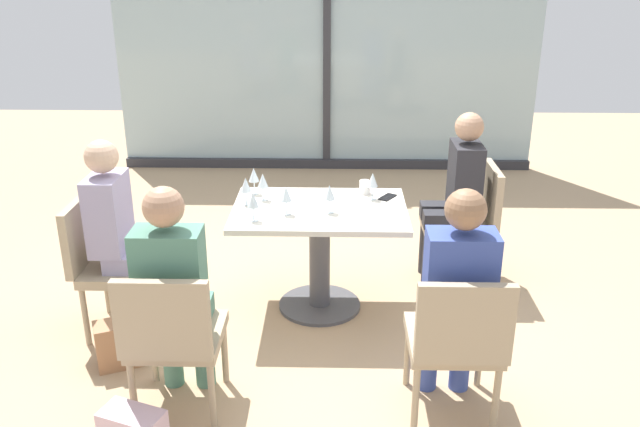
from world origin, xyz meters
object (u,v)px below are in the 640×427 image
wine_glass_6 (253,201)px  cell_phone_on_table (387,197)px  handbag_1 (122,343)px  wine_glass_3 (329,193)px  person_far_right (456,190)px  wine_glass_2 (286,195)px  dining_table_main (320,237)px  person_front_right (456,291)px  chair_front_right (457,337)px  wine_glass_4 (246,185)px  chair_front_left (172,334)px  coffee_cup (365,187)px  wine_glass_5 (254,175)px  chair_far_right (469,216)px  wine_glass_1 (373,180)px  wine_glass_0 (263,181)px  person_front_left (174,287)px  chair_side_end (106,258)px  person_side_end (120,229)px

wine_glass_6 → cell_phone_on_table: bearing=26.7°
handbag_1 → wine_glass_3: bearing=4.1°
person_far_right → wine_glass_2: person_far_right is taller
dining_table_main → handbag_1: size_ratio=3.78×
person_far_right → wine_glass_6: bearing=-153.1°
person_front_right → cell_phone_on_table: size_ratio=8.75×
chair_front_right → wine_glass_3: 1.32m
wine_glass_4 → chair_front_left: bearing=-100.6°
wine_glass_4 → wine_glass_2: bearing=-31.5°
person_front_right → coffee_cup: person_front_right is taller
chair_front_left → coffee_cup: (1.02, 1.46, 0.28)m
coffee_cup → wine_glass_3: bearing=-122.9°
chair_front_right → wine_glass_5: bearing=129.2°
coffee_cup → chair_far_right: bearing=12.6°
wine_glass_5 → wine_glass_6: size_ratio=1.00×
chair_front_left → wine_glass_5: (0.26, 1.43, 0.37)m
dining_table_main → wine_glass_6: size_ratio=6.13×
wine_glass_1 → wine_glass_2: 0.63m
wine_glass_3 → cell_phone_on_table: (0.39, 0.28, -0.13)m
chair_front_right → wine_glass_0: wine_glass_0 is taller
wine_glass_2 → cell_phone_on_table: wine_glass_2 is taller
wine_glass_2 → wine_glass_1: bearing=27.5°
wine_glass_1 → cell_phone_on_table: (0.11, 0.03, -0.13)m
person_front_left → person_far_right: same height
wine_glass_2 → wine_glass_0: bearing=123.9°
person_front_left → wine_glass_3: 1.26m
chair_side_end → person_side_end: 0.23m
chair_front_left → wine_glass_3: bearing=54.6°
chair_side_end → person_side_end: size_ratio=0.69×
wine_glass_2 → handbag_1: bearing=-147.7°
chair_side_end → person_front_right: (2.04, -0.76, 0.20)m
wine_glass_0 → wine_glass_5: bearing=121.3°
cell_phone_on_table → handbag_1: (-1.60, -0.91, -0.59)m
person_front_left → person_side_end: (-0.51, 0.76, 0.00)m
wine_glass_0 → wine_glass_5: size_ratio=1.00×
chair_side_end → coffee_cup: (1.63, 0.60, 0.28)m
chair_side_end → person_front_left: person_front_left is taller
chair_side_end → person_front_left: size_ratio=0.69×
wine_glass_4 → chair_side_end: bearing=-157.1°
chair_front_left → cell_phone_on_table: bearing=49.6°
chair_side_end → wine_glass_6: 1.00m
coffee_cup → cell_phone_on_table: 0.18m
person_side_end → wine_glass_5: size_ratio=6.81×
chair_far_right → wine_glass_1: size_ratio=4.70×
coffee_cup → chair_front_right: bearing=-74.4°
chair_front_left → person_far_right: bearing=44.3°
wine_glass_5 → chair_front_left: bearing=-100.1°
chair_side_end → wine_glass_2: (1.12, 0.19, 0.37)m
chair_far_right → person_side_end: person_side_end is taller
wine_glass_6 → chair_front_left: bearing=-108.2°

